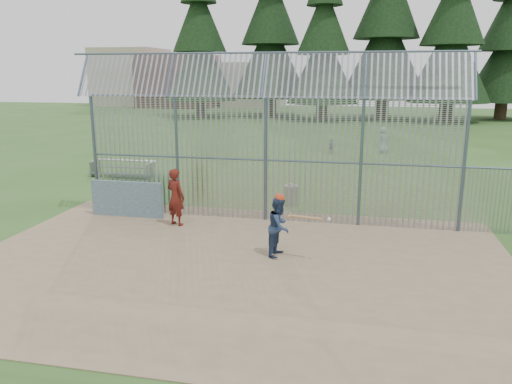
% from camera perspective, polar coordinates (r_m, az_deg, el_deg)
% --- Properties ---
extents(ground, '(120.00, 120.00, 0.00)m').
position_cam_1_polar(ground, '(13.25, -1.79, -7.47)').
color(ground, '#2D511E').
rests_on(ground, ground).
extents(dirt_infield, '(14.00, 10.00, 0.02)m').
position_cam_1_polar(dirt_infield, '(12.79, -2.32, -8.22)').
color(dirt_infield, '#756047').
rests_on(dirt_infield, ground).
extents(dugout_wall, '(2.50, 0.12, 1.20)m').
position_cam_1_polar(dugout_wall, '(17.21, -14.53, -0.77)').
color(dugout_wall, '#38566B').
rests_on(dugout_wall, dirt_infield).
extents(batter, '(0.72, 0.86, 1.57)m').
position_cam_1_polar(batter, '(13.12, 2.68, -3.96)').
color(batter, navy).
rests_on(batter, dirt_infield).
extents(onlooker, '(0.78, 0.66, 1.82)m').
position_cam_1_polar(onlooker, '(15.87, -9.17, -0.56)').
color(onlooker, maroon).
rests_on(onlooker, dirt_infield).
extents(bg_kid_standing, '(0.91, 0.85, 1.56)m').
position_cam_1_polar(bg_kid_standing, '(30.99, 14.35, 5.78)').
color(bg_kid_standing, gray).
rests_on(bg_kid_standing, ground).
extents(bg_kid_seated, '(0.54, 0.25, 0.89)m').
position_cam_1_polar(bg_kid_seated, '(29.90, 8.60, 5.13)').
color(bg_kid_seated, slate).
rests_on(bg_kid_seated, ground).
extents(batting_gear, '(1.48, 0.52, 0.60)m').
position_cam_1_polar(batting_gear, '(12.87, 3.46, -1.25)').
color(batting_gear, '#BC3419').
rests_on(batting_gear, ground).
extents(trash_can, '(0.56, 0.56, 0.82)m').
position_cam_1_polar(trash_can, '(18.21, 4.02, -0.36)').
color(trash_can, '#919599').
rests_on(trash_can, ground).
extents(bleacher, '(3.00, 0.95, 0.72)m').
position_cam_1_polar(bleacher, '(24.02, -15.01, 2.68)').
color(bleacher, slate).
rests_on(bleacher, ground).
extents(backstop_fence, '(20.09, 0.81, 5.30)m').
position_cam_1_polar(backstop_fence, '(15.67, 7.60, 4.66)').
color(backstop_fence, '#47566B').
rests_on(backstop_fence, ground).
extents(conifer_row, '(38.48, 12.26, 20.20)m').
position_cam_1_polar(conifer_row, '(53.87, 11.37, 19.80)').
color(conifer_row, '#332319').
rests_on(conifer_row, ground).
extents(distant_buildings, '(26.50, 10.50, 8.00)m').
position_cam_1_polar(distant_buildings, '(73.32, -9.26, 12.50)').
color(distant_buildings, brown).
rests_on(distant_buildings, ground).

